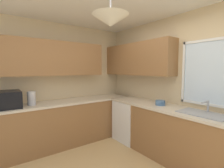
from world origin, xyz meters
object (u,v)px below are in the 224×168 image
(microwave, at_px, (9,99))
(bowl, at_px, (160,103))
(sink_assembly, at_px, (203,113))
(dishwasher, at_px, (131,121))
(kettle, at_px, (32,98))

(microwave, relative_size, bowl, 2.73)
(sink_assembly, bearing_deg, dishwasher, -178.65)
(dishwasher, bearing_deg, kettle, -108.70)
(microwave, xyz_separation_m, bowl, (1.42, 2.27, -0.10))
(dishwasher, relative_size, microwave, 1.81)
(dishwasher, xyz_separation_m, microwave, (-0.66, -2.24, 0.63))
(microwave, bearing_deg, bowl, 57.98)
(dishwasher, relative_size, kettle, 3.37)
(dishwasher, relative_size, bowl, 4.95)
(sink_assembly, relative_size, bowl, 3.79)
(dishwasher, bearing_deg, microwave, -106.39)
(dishwasher, xyz_separation_m, bowl, (0.76, 0.03, 0.53))
(bowl, bearing_deg, kettle, -126.12)
(dishwasher, distance_m, microwave, 2.42)
(dishwasher, height_order, kettle, kettle)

